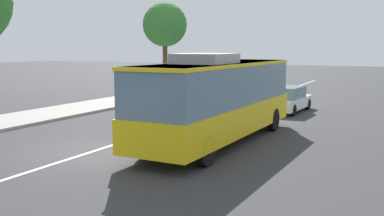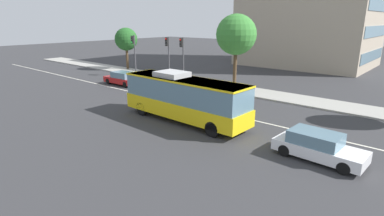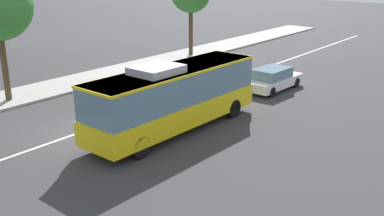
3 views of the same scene
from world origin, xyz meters
name	(u,v)px [view 3 (image 3 of 3)]	position (x,y,z in m)	size (l,w,h in m)	color
ground_plane	(79,133)	(0.00, 0.00, 0.00)	(160.00, 160.00, 0.00)	#333335
lane_centre_line	(79,133)	(0.00, 0.00, 0.01)	(76.00, 0.16, 0.01)	silver
transit_bus	(174,95)	(3.27, -3.36, 1.81)	(10.04, 2.68, 3.46)	yellow
sedan_white	(273,79)	(12.74, -3.52, 0.72)	(4.58, 2.00, 1.46)	white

